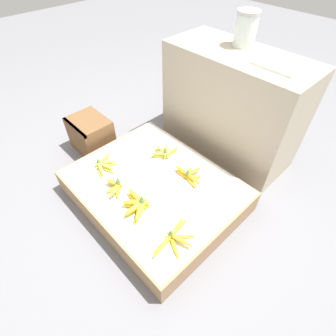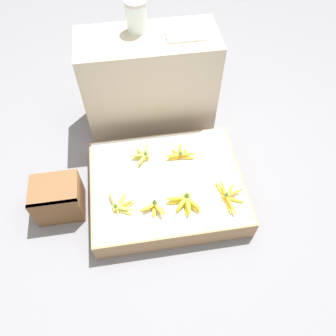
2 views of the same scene
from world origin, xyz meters
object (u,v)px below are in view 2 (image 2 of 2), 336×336
object	(u,v)px
banana_bunch_middle_midleft	(143,155)
glass_jar	(136,16)
banana_bunch_middle_midright	(181,154)
banana_bunch_front_left	(120,205)
wooden_crate	(58,198)
banana_bunch_front_midright	(185,202)
banana_bunch_front_right	(228,196)
foam_tray_white	(185,33)
banana_bunch_front_midleft	(154,207)

from	to	relation	value
banana_bunch_middle_midleft	glass_jar	xyz separation A→B (m)	(0.06, 0.65, 0.69)
banana_bunch_middle_midleft	banana_bunch_middle_midright	distance (m)	0.27
banana_bunch_middle_midleft	banana_bunch_middle_midright	xyz separation A→B (m)	(0.27, -0.04, -0.00)
banana_bunch_front_left	banana_bunch_middle_midleft	bearing A→B (deg)	62.86
banana_bunch_middle_midleft	banana_bunch_front_left	bearing A→B (deg)	-117.14
wooden_crate	glass_jar	distance (m)	1.35
banana_bunch_front_left	banana_bunch_middle_midright	bearing A→B (deg)	36.93
banana_bunch_front_midright	banana_bunch_front_right	world-z (taller)	banana_bunch_front_midright
glass_jar	banana_bunch_front_left	bearing A→B (deg)	-104.19
banana_bunch_front_right	banana_bunch_middle_midleft	size ratio (longest dim) A/B	1.38
banana_bunch_front_left	foam_tray_white	xyz separation A→B (m)	(0.59, 0.94, 0.60)
banana_bunch_front_right	glass_jar	bearing A→B (deg)	113.05
banana_bunch_middle_midleft	wooden_crate	bearing A→B (deg)	-159.26
banana_bunch_middle_midright	banana_bunch_middle_midleft	bearing A→B (deg)	172.60
banana_bunch_front_right	banana_bunch_middle_midright	bearing A→B (deg)	122.86
banana_bunch_front_midright	glass_jar	size ratio (longest dim) A/B	1.08
wooden_crate	banana_bunch_front_left	bearing A→B (deg)	-19.60
banana_bunch_middle_midleft	glass_jar	world-z (taller)	glass_jar
banana_bunch_middle_midright	glass_jar	bearing A→B (deg)	106.64
wooden_crate	banana_bunch_front_right	xyz separation A→B (m)	(1.15, -0.19, 0.06)
wooden_crate	banana_bunch_front_midleft	xyz separation A→B (m)	(0.65, -0.21, 0.07)
banana_bunch_front_right	wooden_crate	bearing A→B (deg)	170.40
banana_bunch_front_left	glass_jar	xyz separation A→B (m)	(0.26, 1.04, 0.70)
banana_bunch_front_left	banana_bunch_front_midright	distance (m)	0.43
banana_bunch_front_left	foam_tray_white	world-z (taller)	foam_tray_white
wooden_crate	banana_bunch_front_left	xyz separation A→B (m)	(0.42, -0.15, 0.06)
wooden_crate	glass_jar	size ratio (longest dim) A/B	1.53
banana_bunch_front_midleft	banana_bunch_middle_midleft	xyz separation A→B (m)	(-0.02, 0.44, -0.00)
banana_bunch_front_midright	foam_tray_white	distance (m)	1.16
wooden_crate	foam_tray_white	world-z (taller)	foam_tray_white
banana_bunch_front_midleft	banana_bunch_front_midright	xyz separation A→B (m)	(0.21, 0.01, 0.00)
banana_bunch_front_left	glass_jar	distance (m)	1.28
banana_bunch_middle_midright	foam_tray_white	bearing A→B (deg)	78.69
banana_bunch_front_right	glass_jar	size ratio (longest dim) A/B	1.35
banana_bunch_middle_midright	foam_tray_white	distance (m)	0.84
banana_bunch_middle_midleft	banana_bunch_middle_midright	world-z (taller)	same
banana_bunch_front_midleft	banana_bunch_front_midright	world-z (taller)	banana_bunch_front_midright
banana_bunch_middle_midleft	glass_jar	distance (m)	0.95
banana_bunch_front_left	banana_bunch_front_right	distance (m)	0.72
banana_bunch_middle_midright	foam_tray_white	xyz separation A→B (m)	(0.12, 0.59, 0.60)
banana_bunch_front_left	banana_bunch_front_midleft	xyz separation A→B (m)	(0.22, -0.06, 0.01)
banana_bunch_front_right	foam_tray_white	distance (m)	1.16
banana_bunch_middle_midright	banana_bunch_front_midright	bearing A→B (deg)	-95.51
banana_bunch_front_midright	banana_bunch_middle_midright	bearing A→B (deg)	84.49
wooden_crate	banana_bunch_front_midright	world-z (taller)	banana_bunch_front_midright
banana_bunch_middle_midleft	foam_tray_white	distance (m)	0.90
banana_bunch_front_midleft	banana_bunch_front_right	distance (m)	0.50
wooden_crate	banana_bunch_front_midleft	size ratio (longest dim) A/B	1.82
banana_bunch_front_right	banana_bunch_front_midright	bearing A→B (deg)	-179.15
banana_bunch_front_right	banana_bunch_middle_midright	xyz separation A→B (m)	(-0.26, 0.39, 0.00)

